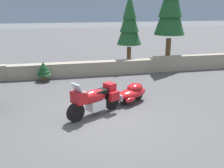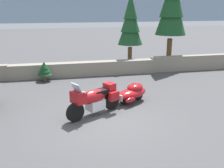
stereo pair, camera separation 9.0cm
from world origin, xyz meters
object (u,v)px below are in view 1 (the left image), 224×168
touring_motorcycle (94,99)px  pine_tree_secondary (129,22)px  pine_tree_tall (171,2)px  car_shaped_trailer (132,92)px

touring_motorcycle → pine_tree_secondary: 8.04m
touring_motorcycle → pine_tree_tall: 9.38m
touring_motorcycle → pine_tree_tall: pine_tree_tall is taller
touring_motorcycle → car_shaped_trailer: touring_motorcycle is taller
touring_motorcycle → pine_tree_secondary: (3.33, 6.96, 2.24)m
touring_motorcycle → pine_tree_secondary: bearing=64.4°
touring_motorcycle → car_shaped_trailer: bearing=30.1°
touring_motorcycle → pine_tree_secondary: size_ratio=0.45×
car_shaped_trailer → pine_tree_secondary: pine_tree_secondary is taller
touring_motorcycle → pine_tree_tall: bearing=48.8°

